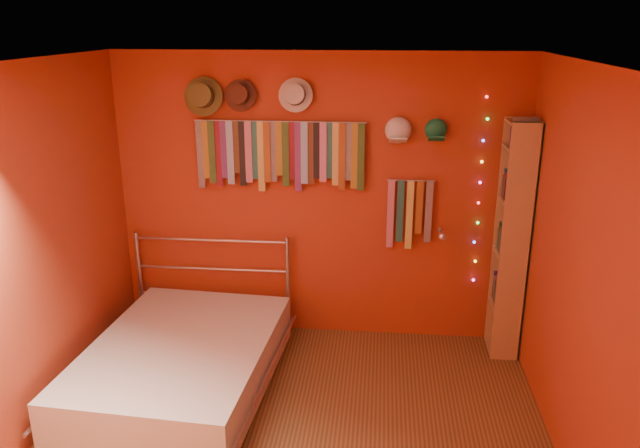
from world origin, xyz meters
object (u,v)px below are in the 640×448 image
(bookshelf, at_px, (517,240))
(bed, at_px, (182,363))
(reading_lamp, at_px, (442,235))
(tie_rack, at_px, (279,152))

(bookshelf, height_order, bed, bookshelf)
(bed, bearing_deg, reading_lamp, 27.05)
(reading_lamp, height_order, bookshelf, bookshelf)
(reading_lamp, bearing_deg, tie_rack, 173.74)
(tie_rack, xyz_separation_m, bed, (-0.63, -1.01, -1.46))
(bed, bearing_deg, bookshelf, 21.99)
(reading_lamp, xyz_separation_m, bookshelf, (0.60, -0.00, -0.02))
(tie_rack, height_order, bookshelf, bookshelf)
(tie_rack, xyz_separation_m, reading_lamp, (1.37, -0.15, -0.64))
(bookshelf, relative_size, bed, 1.02)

